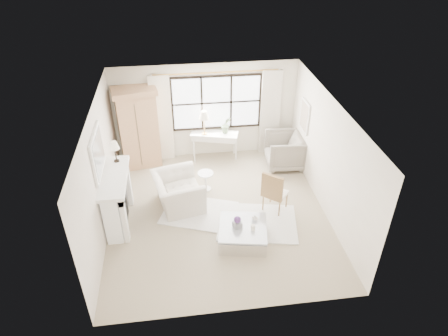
{
  "coord_description": "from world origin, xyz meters",
  "views": [
    {
      "loc": [
        -0.82,
        -7.26,
        6.06
      ],
      "look_at": [
        0.17,
        0.2,
        1.13
      ],
      "focal_mm": 32.0,
      "sensor_mm": 36.0,
      "label": 1
    }
  ],
  "objects_px": {
    "club_armchair": "(178,192)",
    "coffee_table": "(243,234)",
    "console_table": "(215,146)",
    "armoire": "(138,127)"
  },
  "relations": [
    {
      "from": "club_armchair",
      "to": "coffee_table",
      "type": "relative_size",
      "value": 1.05
    },
    {
      "from": "console_table",
      "to": "club_armchair",
      "type": "height_order",
      "value": "console_table"
    },
    {
      "from": "armoire",
      "to": "club_armchair",
      "type": "distance_m",
      "value": 2.34
    },
    {
      "from": "club_armchair",
      "to": "console_table",
      "type": "bearing_deg",
      "value": -40.41
    },
    {
      "from": "armoire",
      "to": "coffee_table",
      "type": "relative_size",
      "value": 1.92
    },
    {
      "from": "coffee_table",
      "to": "armoire",
      "type": "bearing_deg",
      "value": 134.11
    },
    {
      "from": "armoire",
      "to": "console_table",
      "type": "xyz_separation_m",
      "value": [
        2.04,
        0.04,
        -0.74
      ]
    },
    {
      "from": "console_table",
      "to": "club_armchair",
      "type": "distance_m",
      "value": 2.33
    },
    {
      "from": "console_table",
      "to": "coffee_table",
      "type": "xyz_separation_m",
      "value": [
        0.22,
        -3.46,
        -0.22
      ]
    },
    {
      "from": "coffee_table",
      "to": "console_table",
      "type": "bearing_deg",
      "value": 104.27
    }
  ]
}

